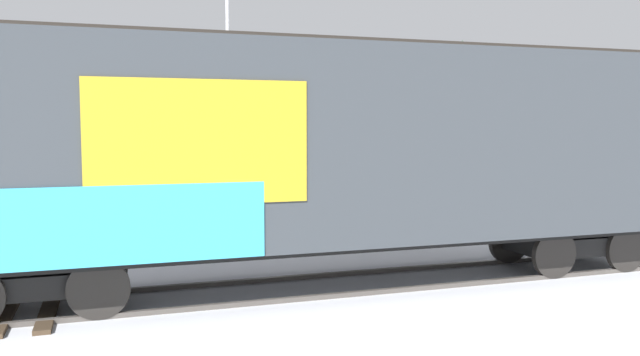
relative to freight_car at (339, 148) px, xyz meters
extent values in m
plane|color=silver|center=(1.31, 0.00, -2.49)|extent=(260.00, 260.00, 0.00)
cube|color=#4C4742|center=(0.05, -0.72, -2.45)|extent=(59.87, 4.11, 0.08)
cube|color=#4C4742|center=(-0.04, 0.72, -2.45)|extent=(59.87, 4.11, 0.08)
cube|color=#423323|center=(-5.40, -0.36, -2.45)|extent=(0.41, 2.51, 0.07)
cube|color=#423323|center=(-4.80, -0.32, -2.45)|extent=(0.41, 2.51, 0.07)
cube|color=#33383D|center=(0.01, 0.00, 0.08)|extent=(14.41, 3.99, 3.22)
cube|color=#2D2823|center=(0.01, 0.00, 1.81)|extent=(13.52, 1.30, 0.24)
cube|color=#B2931E|center=(-2.53, -1.71, 0.16)|extent=(3.13, 0.24, 1.77)
cube|color=#33A5CC|center=(-3.44, -1.77, -0.97)|extent=(3.64, 0.27, 1.10)
cube|color=black|center=(0.01, 0.00, -1.63)|extent=(14.04, 2.60, 0.20)
cube|color=black|center=(-4.90, -0.33, -1.98)|extent=(2.19, 1.51, 0.36)
cylinder|color=black|center=(-4.00, -0.99, -2.03)|extent=(0.93, 0.18, 0.92)
cylinder|color=black|center=(-4.10, 0.45, -2.03)|extent=(0.93, 0.18, 0.92)
cube|color=black|center=(4.91, 0.33, -1.98)|extent=(2.19, 1.51, 0.36)
cylinder|color=black|center=(4.11, -0.44, -2.03)|extent=(0.93, 0.18, 0.92)
cylinder|color=black|center=(4.01, 0.99, -2.03)|extent=(0.93, 0.18, 0.92)
cylinder|color=black|center=(5.81, -0.33, -2.03)|extent=(0.93, 0.18, 0.92)
cylinder|color=black|center=(5.71, 1.11, -2.03)|extent=(0.93, 0.18, 0.92)
cylinder|color=silver|center=(-0.53, 12.57, 1.72)|extent=(0.12, 0.12, 8.41)
cube|color=silver|center=(1.31, 69.36, 1.60)|extent=(145.88, 36.10, 8.17)
cube|color=#9E9384|center=(-10.60, 58.52, 7.02)|extent=(7.10, 4.31, 2.69)
cube|color=brown|center=(-14.57, 58.52, 7.31)|extent=(7.05, 4.22, 3.25)
cube|color=#8C725B|center=(14.85, 58.52, 6.77)|extent=(5.49, 5.48, 2.19)
cone|color=#193D23|center=(29.70, 57.46, 7.66)|extent=(1.98, 1.98, 3.95)
cone|color=#193D23|center=(31.31, 56.80, 7.94)|extent=(2.26, 2.26, 4.53)
cone|color=#193D23|center=(-8.54, 61.89, 8.15)|extent=(2.47, 2.47, 4.95)
cone|color=#193D23|center=(-6.19, 56.87, 7.79)|extent=(2.11, 2.11, 4.21)
cube|color=silver|center=(-2.95, 4.86, -1.81)|extent=(4.37, 2.04, 0.72)
cube|color=#2D333D|center=(-3.07, 4.87, -1.10)|extent=(1.89, 1.74, 0.69)
cylinder|color=black|center=(-1.45, 5.68, -2.17)|extent=(0.65, 0.25, 0.64)
cylinder|color=black|center=(-1.53, 3.92, -2.17)|extent=(0.65, 0.25, 0.64)
cylinder|color=black|center=(-4.37, 5.80, -2.17)|extent=(0.65, 0.25, 0.64)
cylinder|color=black|center=(-4.45, 4.04, -2.17)|extent=(0.65, 0.25, 0.64)
cube|color=#9E8966|center=(2.24, 5.19, -1.85)|extent=(4.92, 2.56, 0.63)
cube|color=#2D333D|center=(2.15, 5.17, -1.22)|extent=(2.72, 1.99, 0.63)
cylinder|color=black|center=(3.66, 6.29, -2.17)|extent=(0.67, 0.33, 0.64)
cylinder|color=black|center=(3.96, 4.67, -2.17)|extent=(0.67, 0.33, 0.64)
cylinder|color=black|center=(0.53, 5.71, -2.17)|extent=(0.67, 0.33, 0.64)
cylinder|color=black|center=(0.83, 4.09, -2.17)|extent=(0.67, 0.33, 0.64)
camera|label=1|loc=(-3.15, -10.81, 0.39)|focal=35.79mm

